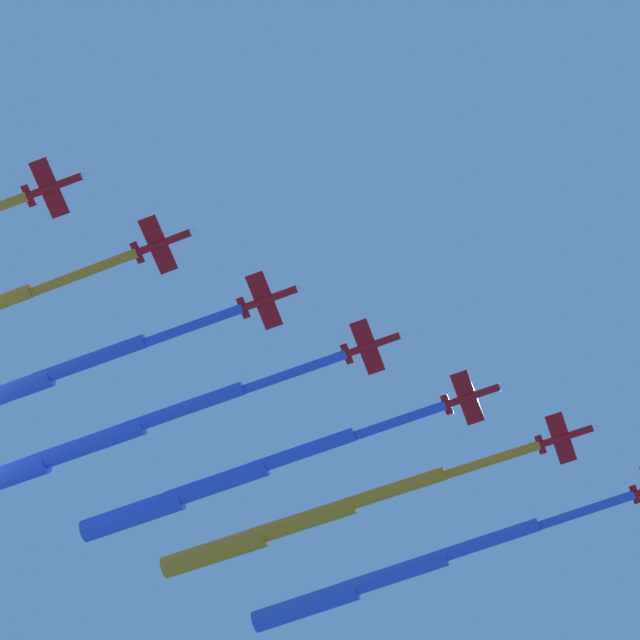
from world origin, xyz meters
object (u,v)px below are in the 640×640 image
object	(u,v)px
jet_lead	(391,576)
jet_port_inner	(299,523)
jet_starboard_inner	(214,485)
jet_port_mid	(83,447)

from	to	relation	value
jet_lead	jet_port_inner	world-z (taller)	jet_port_inner
jet_port_inner	jet_starboard_inner	xyz separation A→B (m)	(-13.10, 7.85, -2.20)
jet_starboard_inner	jet_port_inner	bearing A→B (deg)	-30.92
jet_lead	jet_port_mid	bearing A→B (deg)	143.04
jet_port_inner	jet_starboard_inner	size ratio (longest dim) A/B	1.04
jet_port_inner	jet_starboard_inner	distance (m)	15.43
jet_starboard_inner	jet_lead	bearing A→B (deg)	-31.19
jet_lead	jet_starboard_inner	bearing A→B (deg)	148.81
jet_port_inner	jet_port_mid	distance (m)	35.87
jet_starboard_inner	jet_port_mid	distance (m)	20.89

